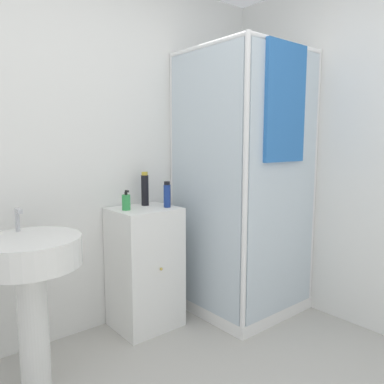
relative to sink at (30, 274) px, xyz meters
The scene contains 7 objects.
wall_back 0.84m from the sink, 51.55° to the left, with size 6.40×0.06×2.50m, color white.
shower_enclosure 1.57m from the sink, ahead, with size 0.81×0.84×2.00m.
vanity_cabinet 0.90m from the sink, 14.71° to the left, with size 0.44×0.41×0.87m.
sink is the anchor object (origin of this frame).
soap_dispenser 0.79m from the sink, 17.98° to the left, with size 0.06×0.06×0.14m.
shampoo_bottle_tall_black 1.02m from the sink, 18.64° to the left, with size 0.05×0.05×0.25m.
shampoo_bottle_blue 1.04m from the sink, ahead, with size 0.05×0.05×0.18m.
Camera 1 is at (-0.90, -0.74, 1.33)m, focal length 35.00 mm.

